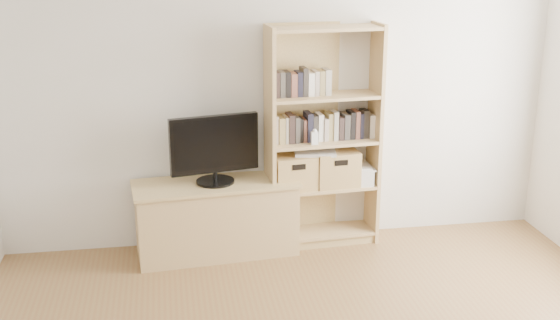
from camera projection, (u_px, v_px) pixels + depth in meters
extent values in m
cube|color=beige|center=(280.00, 87.00, 5.61)|extent=(4.50, 0.02, 2.60)
cube|color=tan|center=(216.00, 219.00, 5.61)|extent=(1.29, 0.58, 0.57)
cube|color=tan|center=(323.00, 138.00, 5.63)|extent=(0.93, 0.39, 1.81)
cube|color=black|center=(214.00, 149.00, 5.43)|extent=(0.70, 0.19, 0.55)
cube|color=#AD9B8B|center=(322.00, 126.00, 5.62)|extent=(0.87, 0.19, 0.23)
cube|color=#AD9B8B|center=(299.00, 83.00, 5.46)|extent=(0.40, 0.18, 0.21)
cube|color=white|center=(315.00, 138.00, 5.50)|extent=(0.05, 0.04, 0.10)
cube|color=tan|center=(294.00, 171.00, 5.65)|extent=(0.36, 0.31, 0.28)
cube|color=tan|center=(336.00, 167.00, 5.73)|extent=(0.37, 0.31, 0.29)
cube|color=silver|center=(315.00, 152.00, 5.64)|extent=(0.36, 0.28, 0.03)
cube|color=beige|center=(358.00, 175.00, 5.80)|extent=(0.20, 0.28, 0.13)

